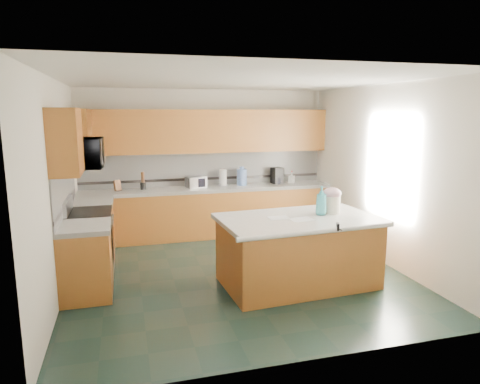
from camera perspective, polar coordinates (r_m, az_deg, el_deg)
name	(u,v)px	position (r m, az deg, el deg)	size (l,w,h in m)	color
floor	(236,273)	(6.26, -0.49, -10.78)	(4.60, 4.60, 0.00)	black
ceiling	(236,80)	(5.84, -0.53, 14.72)	(4.60, 4.60, 0.00)	white
wall_back	(205,162)	(8.14, -4.68, 3.99)	(4.60, 0.04, 2.70)	white
wall_front	(304,221)	(3.75, 8.57, -3.87)	(4.60, 0.04, 2.70)	white
wall_left	(55,188)	(5.77, -23.39, 0.45)	(0.04, 4.60, 2.70)	white
wall_right	(384,174)	(6.86, 18.59, 2.25)	(0.04, 4.60, 2.70)	white
back_base_cab	(209,213)	(7.99, -4.16, -2.83)	(4.60, 0.60, 0.86)	#5F2C0D
back_countertop	(209,189)	(7.90, -4.20, 0.42)	(4.60, 0.64, 0.06)	white
back_upper_cab	(206,131)	(7.92, -4.49, 8.09)	(4.60, 0.33, 0.78)	#5F2C0D
back_backsplash	(205,168)	(8.13, -4.63, 3.16)	(4.60, 0.02, 0.63)	silver
back_accent_band	(206,179)	(8.15, -4.60, 1.80)	(4.60, 0.01, 0.05)	black
left_base_cab_rear	(94,231)	(7.19, -18.92, -4.92)	(0.60, 0.82, 0.86)	#5F2C0D
left_counter_rear	(92,202)	(7.08, -19.14, -1.32)	(0.64, 0.82, 0.06)	white
left_base_cab_front	(86,263)	(5.73, -19.83, -8.90)	(0.60, 0.72, 0.86)	#5F2C0D
left_counter_front	(84,227)	(5.59, -20.13, -4.45)	(0.64, 0.72, 0.06)	white
left_backsplash	(65,190)	(6.32, -22.35, 0.28)	(0.02, 2.30, 0.63)	silver
left_accent_band	(66,204)	(6.36, -22.18, -1.45)	(0.01, 2.30, 0.05)	black
left_upper_cab_rear	(79,135)	(7.10, -20.68, 7.17)	(0.33, 1.09, 0.78)	#5F2C0D
left_upper_cab_front	(65,142)	(5.45, -22.25, 6.24)	(0.33, 0.72, 0.78)	#5F2C0D
range_body	(90,245)	(6.42, -19.34, -6.66)	(0.60, 0.76, 0.88)	#B7B7BC
range_oven_door	(112,246)	(6.42, -16.72, -6.90)	(0.02, 0.68, 0.55)	black
range_cooktop	(88,213)	(6.31, -19.60, -2.66)	(0.62, 0.78, 0.04)	black
range_handle	(113,220)	(6.32, -16.63, -3.59)	(0.02, 0.02, 0.66)	#B7B7BC
range_backguard	(67,206)	(6.31, -22.02, -1.71)	(0.06, 0.76, 0.18)	#B7B7BC
microwave	(84,153)	(6.18, -20.07, 4.87)	(0.73, 0.50, 0.41)	#B7B7BC
island_base	(298,253)	(5.81, 7.70, -8.05)	(1.96, 1.12, 0.86)	#5F2C0D
island_top	(299,219)	(5.69, 7.81, -3.65)	(2.06, 1.22, 0.06)	white
island_bullnose	(319,232)	(5.15, 10.47, -5.24)	(0.06, 0.06, 2.06)	white
treat_jar	(332,204)	(5.98, 12.13, -1.62)	(0.23, 0.23, 0.24)	#F4E8CE
treat_jar_lid	(332,193)	(5.95, 12.18, -0.15)	(0.25, 0.25, 0.15)	#D49DAA
treat_jar_knob	(332,189)	(5.94, 12.20, 0.34)	(0.03, 0.03, 0.08)	tan
treat_jar_knob_end_l	(330,190)	(5.92, 11.85, 0.32)	(0.04, 0.04, 0.04)	tan
treat_jar_knob_end_r	(335,189)	(5.96, 12.56, 0.36)	(0.04, 0.04, 0.04)	tan
soap_bottle_island	(321,201)	(5.83, 10.79, -1.15)	(0.15, 0.15, 0.39)	#42AFBF
paper_sheet_a	(301,219)	(5.57, 8.20, -3.62)	(0.30, 0.22, 0.00)	white
paper_sheet_b	(279,218)	(5.62, 5.20, -3.44)	(0.27, 0.20, 0.00)	white
clamp_body	(338,227)	(5.27, 12.90, -4.51)	(0.03, 0.10, 0.09)	black
clamp_handle	(340,229)	(5.23, 13.19, -4.88)	(0.02, 0.02, 0.07)	black
knife_block	(117,186)	(7.79, -16.03, 0.82)	(0.10, 0.09, 0.19)	#472814
utensil_crock	(143,186)	(7.83, -12.79, 0.79)	(0.10, 0.10, 0.13)	black
utensil_bundle	(143,177)	(7.80, -12.84, 1.94)	(0.06, 0.06, 0.19)	#472814
toaster_oven	(196,182)	(7.89, -5.89, 1.33)	(0.34, 0.24, 0.20)	#B7B7BC
toaster_oven_door	(197,183)	(7.78, -5.76, 1.21)	(0.30, 0.01, 0.16)	black
paper_towel	(223,178)	(8.03, -2.28, 1.92)	(0.13, 0.13, 0.30)	white
paper_towel_base	(223,185)	(8.05, -2.28, 0.90)	(0.20, 0.20, 0.01)	#B7B7BC
water_jug	(242,177)	(8.08, 0.24, 1.99)	(0.19, 0.19, 0.31)	#5878B8
water_jug_neck	(242,168)	(8.05, 0.25, 3.23)	(0.09, 0.09, 0.04)	#5878B8
coffee_maker	(277,176)	(8.31, 4.96, 2.20)	(0.18, 0.20, 0.31)	black
coffee_carafe	(278,181)	(8.28, 5.06, 1.54)	(0.13, 0.13, 0.13)	black
soap_bottle_back	(292,178)	(8.40, 6.91, 1.91)	(0.09, 0.10, 0.21)	white
soap_back_cap	(292,172)	(8.38, 6.92, 2.72)	(0.02, 0.02, 0.03)	red
window_light_proxy	(390,166)	(6.66, 19.40, 3.27)	(0.02, 1.40, 1.10)	white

